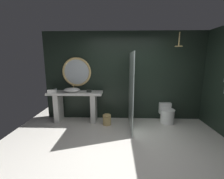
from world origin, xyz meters
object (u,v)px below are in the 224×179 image
Objects in this scene: vessel_sink at (72,90)px; round_wall_mirror at (77,72)px; tissue_box at (89,91)px; rain_shower_head at (179,45)px; toilet at (167,114)px; waste_bin at (107,119)px; folded_hand_towel at (52,91)px; tumbler_cup at (56,90)px.

round_wall_mirror is (0.10, 0.24, 0.49)m from vessel_sink.
rain_shower_head reaches higher than tissue_box.
toilet is (-0.16, 0.06, -1.94)m from rain_shower_head.
waste_bin is (-1.73, -0.25, -0.08)m from toilet.
folded_hand_towel is at bearing -178.35° from rain_shower_head.
toilet is at bearing 8.17° from waste_bin.
round_wall_mirror reaches higher than vessel_sink.
vessel_sink is 2.08× the size of folded_hand_towel.
toilet is (3.21, 0.06, -0.69)m from tumbler_cup.
toilet is 2.49× the size of folded_hand_towel.
round_wall_mirror is at bearing 175.21° from toilet.
round_wall_mirror is at bearing 152.95° from waste_bin.
tumbler_cup is 1.68m from waste_bin.
waste_bin is (1.48, -0.19, -0.78)m from tumbler_cup.
tissue_box is 1.03m from folded_hand_towel.
tumbler_cup is 0.80m from round_wall_mirror.
round_wall_mirror is at bearing 31.58° from folded_hand_towel.
waste_bin is at bearing -20.91° from tissue_box.
tumbler_cup is 0.97m from tissue_box.
tissue_box is at bearing 179.82° from rain_shower_head.
tumbler_cup is at bearing -178.99° from toilet.
tissue_box is at bearing 5.91° from folded_hand_towel.
tumbler_cup is at bearing -179.70° from tissue_box.
tissue_box is (0.50, -0.03, -0.02)m from vessel_sink.
tissue_box is 0.55× the size of folded_hand_towel.
tumbler_cup is 0.11× the size of round_wall_mirror.
tumbler_cup is 3.29m from toilet.
tissue_box is at bearing -3.90° from vessel_sink.
vessel_sink is 0.56m from round_wall_mirror.
round_wall_mirror reaches higher than toilet.
toilet is (2.25, 0.05, -0.68)m from tissue_box.
vessel_sink is at bearing 179.18° from rain_shower_head.
toilet is at bearing 0.36° from vessel_sink.
vessel_sink reaches higher than waste_bin.
toilet is (2.75, 0.02, -0.71)m from vessel_sink.
round_wall_mirror is 2.92m from rain_shower_head.
rain_shower_head is at bearing -0.82° from vessel_sink.
toilet is at bearing 1.01° from tumbler_cup.
rain_shower_head is at bearing -0.04° from tumbler_cup.
tissue_box is at bearing 159.09° from waste_bin.
tumbler_cup reaches higher than toilet.
rain_shower_head reaches higher than tumbler_cup.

